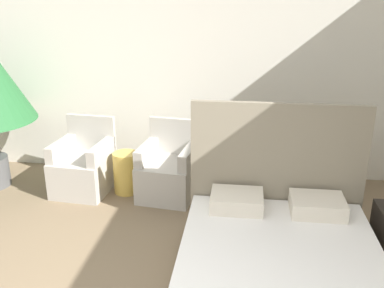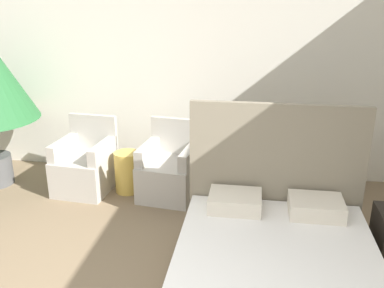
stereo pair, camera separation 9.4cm
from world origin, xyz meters
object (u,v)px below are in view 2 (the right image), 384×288
object	(u,v)px
bed	(276,275)
side_table	(127,172)
armchair_near_window_right	(169,173)
armchair_near_window_left	(85,168)

from	to	relation	value
bed	side_table	world-z (taller)	bed
armchair_near_window_right	bed	bearing A→B (deg)	-48.95
armchair_near_window_right	side_table	world-z (taller)	armchair_near_window_right
armchair_near_window_left	armchair_near_window_right	xyz separation A→B (m)	(1.00, -0.00, 0.00)
armchair_near_window_right	side_table	size ratio (longest dim) A/B	1.75
bed	armchair_near_window_right	world-z (taller)	bed
bed	armchair_near_window_left	world-z (taller)	bed
bed	armchair_near_window_right	bearing A→B (deg)	124.01
armchair_near_window_right	armchair_near_window_left	bearing A→B (deg)	-172.97
bed	armchair_near_window_left	distance (m)	2.73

